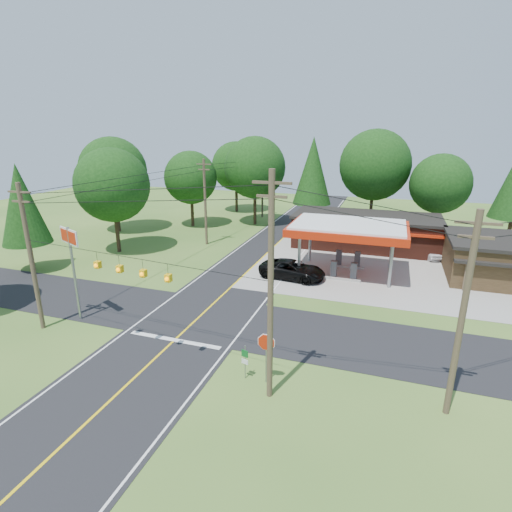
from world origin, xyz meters
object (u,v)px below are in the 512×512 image
(sedan_car, at_px, (430,251))
(gas_canopy, at_px, (348,230))
(big_stop_sign, at_px, (71,252))
(octagonal_stop_sign, at_px, (266,346))
(suv_car, at_px, (292,270))

(sedan_car, bearing_deg, gas_canopy, -155.47)
(big_stop_sign, distance_m, octagonal_stop_sign, 15.55)
(big_stop_sign, height_order, octagonal_stop_sign, big_stop_sign)
(gas_canopy, height_order, big_stop_sign, big_stop_sign)
(gas_canopy, distance_m, suv_car, 6.40)
(gas_canopy, height_order, suv_car, gas_canopy)
(gas_canopy, bearing_deg, octagonal_stop_sign, -96.00)
(big_stop_sign, bearing_deg, sedan_car, 43.93)
(octagonal_stop_sign, bearing_deg, suv_car, 98.87)
(sedan_car, bearing_deg, octagonal_stop_sign, -130.78)
(big_stop_sign, bearing_deg, octagonal_stop_sign, -11.04)
(sedan_car, bearing_deg, suv_car, -159.12)
(sedan_car, distance_m, big_stop_sign, 34.99)
(suv_car, xyz_separation_m, big_stop_sign, (-12.50, -13.09, 4.24))
(gas_canopy, xyz_separation_m, sedan_car, (8.00, 8.00, -3.55))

